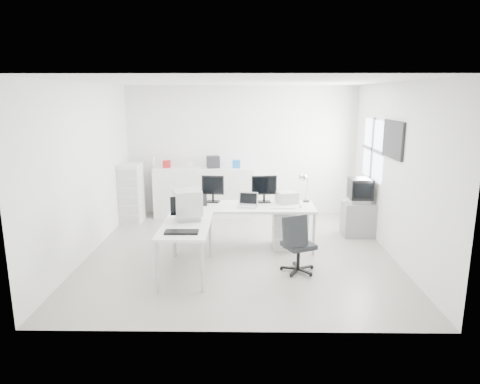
{
  "coord_description": "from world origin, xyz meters",
  "views": [
    {
      "loc": [
        0.09,
        -6.83,
        2.59
      ],
      "look_at": [
        0.0,
        0.2,
        1.0
      ],
      "focal_mm": 32.0,
      "sensor_mm": 36.0,
      "label": 1
    }
  ],
  "objects_px": {
    "drawer_pedestal": "(284,230)",
    "laser_printer": "(287,197)",
    "lcd_monitor_large": "(264,189)",
    "inkjet_printer": "(195,200)",
    "crt_tv": "(360,191)",
    "filing_cabinet": "(131,193)",
    "crt_monitor": "(188,205)",
    "office_chair": "(299,242)",
    "side_desk": "(186,249)",
    "sideboard": "(204,192)",
    "lcd_monitor_small": "(213,188)",
    "laptop": "(247,200)",
    "tv_cabinet": "(358,219)",
    "main_desk": "(244,227)"
  },
  "relations": [
    {
      "from": "drawer_pedestal",
      "to": "laser_printer",
      "type": "xyz_separation_m",
      "value": [
        0.05,
        0.17,
        0.55
      ]
    },
    {
      "from": "laptop",
      "to": "office_chair",
      "type": "xyz_separation_m",
      "value": [
        0.77,
        -0.94,
        -0.41
      ]
    },
    {
      "from": "side_desk",
      "to": "lcd_monitor_small",
      "type": "relative_size",
      "value": 2.85
    },
    {
      "from": "lcd_monitor_small",
      "to": "filing_cabinet",
      "type": "height_order",
      "value": "lcd_monitor_small"
    },
    {
      "from": "inkjet_printer",
      "to": "lcd_monitor_large",
      "type": "distance_m",
      "value": 1.22
    },
    {
      "from": "inkjet_printer",
      "to": "sideboard",
      "type": "height_order",
      "value": "sideboard"
    },
    {
      "from": "lcd_monitor_large",
      "to": "sideboard",
      "type": "bearing_deg",
      "value": 116.64
    },
    {
      "from": "laser_printer",
      "to": "sideboard",
      "type": "bearing_deg",
      "value": 113.66
    },
    {
      "from": "main_desk",
      "to": "drawer_pedestal",
      "type": "relative_size",
      "value": 4.0
    },
    {
      "from": "lcd_monitor_large",
      "to": "laptop",
      "type": "height_order",
      "value": "lcd_monitor_large"
    },
    {
      "from": "lcd_monitor_small",
      "to": "crt_tv",
      "type": "relative_size",
      "value": 0.98
    },
    {
      "from": "drawer_pedestal",
      "to": "office_chair",
      "type": "bearing_deg",
      "value": -83.93
    },
    {
      "from": "lcd_monitor_small",
      "to": "laptop",
      "type": "height_order",
      "value": "lcd_monitor_small"
    },
    {
      "from": "crt_monitor",
      "to": "crt_tv",
      "type": "bearing_deg",
      "value": 10.35
    },
    {
      "from": "sideboard",
      "to": "crt_monitor",
      "type": "bearing_deg",
      "value": -89.55
    },
    {
      "from": "laptop",
      "to": "filing_cabinet",
      "type": "bearing_deg",
      "value": 156.21
    },
    {
      "from": "lcd_monitor_small",
      "to": "laser_printer",
      "type": "bearing_deg",
      "value": 5.46
    },
    {
      "from": "main_desk",
      "to": "lcd_monitor_small",
      "type": "relative_size",
      "value": 4.89
    },
    {
      "from": "drawer_pedestal",
      "to": "tv_cabinet",
      "type": "bearing_deg",
      "value": 23.73
    },
    {
      "from": "main_desk",
      "to": "filing_cabinet",
      "type": "bearing_deg",
      "value": 146.67
    },
    {
      "from": "laptop",
      "to": "filing_cabinet",
      "type": "distance_m",
      "value": 2.92
    },
    {
      "from": "side_desk",
      "to": "lcd_monitor_small",
      "type": "distance_m",
      "value": 1.52
    },
    {
      "from": "inkjet_printer",
      "to": "lcd_monitor_small",
      "type": "xyz_separation_m",
      "value": [
        0.3,
        0.15,
        0.17
      ]
    },
    {
      "from": "lcd_monitor_large",
      "to": "laptop",
      "type": "bearing_deg",
      "value": -138.96
    },
    {
      "from": "drawer_pedestal",
      "to": "filing_cabinet",
      "type": "xyz_separation_m",
      "value": [
        -3.05,
        1.5,
        0.32
      ]
    },
    {
      "from": "lcd_monitor_large",
      "to": "inkjet_printer",
      "type": "bearing_deg",
      "value": 178.76
    },
    {
      "from": "laptop",
      "to": "laser_printer",
      "type": "distance_m",
      "value": 0.77
    },
    {
      "from": "office_chair",
      "to": "sideboard",
      "type": "distance_m",
      "value": 3.48
    },
    {
      "from": "main_desk",
      "to": "laser_printer",
      "type": "bearing_deg",
      "value": 16.35
    },
    {
      "from": "crt_tv",
      "to": "drawer_pedestal",
      "type": "bearing_deg",
      "value": -156.27
    },
    {
      "from": "lcd_monitor_large",
      "to": "sideboard",
      "type": "xyz_separation_m",
      "value": [
        -1.22,
        1.75,
        -0.44
      ]
    },
    {
      "from": "laptop",
      "to": "tv_cabinet",
      "type": "distance_m",
      "value": 2.31
    },
    {
      "from": "side_desk",
      "to": "office_chair",
      "type": "bearing_deg",
      "value": 1.93
    },
    {
      "from": "inkjet_printer",
      "to": "crt_tv",
      "type": "height_order",
      "value": "crt_tv"
    },
    {
      "from": "main_desk",
      "to": "drawer_pedestal",
      "type": "distance_m",
      "value": 0.71
    },
    {
      "from": "main_desk",
      "to": "sideboard",
      "type": "height_order",
      "value": "sideboard"
    },
    {
      "from": "laptop",
      "to": "lcd_monitor_small",
      "type": "bearing_deg",
      "value": 160.39
    },
    {
      "from": "side_desk",
      "to": "crt_tv",
      "type": "height_order",
      "value": "crt_tv"
    },
    {
      "from": "laser_printer",
      "to": "crt_tv",
      "type": "height_order",
      "value": "crt_tv"
    },
    {
      "from": "drawer_pedestal",
      "to": "lcd_monitor_large",
      "type": "bearing_deg",
      "value": 150.26
    },
    {
      "from": "lcd_monitor_large",
      "to": "main_desk",
      "type": "bearing_deg",
      "value": -152.82
    },
    {
      "from": "laptop",
      "to": "sideboard",
      "type": "distance_m",
      "value": 2.31
    },
    {
      "from": "laser_printer",
      "to": "filing_cabinet",
      "type": "xyz_separation_m",
      "value": [
        -3.1,
        1.33,
        -0.23
      ]
    },
    {
      "from": "lcd_monitor_small",
      "to": "laser_printer",
      "type": "height_order",
      "value": "lcd_monitor_small"
    },
    {
      "from": "drawer_pedestal",
      "to": "lcd_monitor_large",
      "type": "relative_size",
      "value": 1.31
    },
    {
      "from": "lcd_monitor_small",
      "to": "laser_printer",
      "type": "distance_m",
      "value": 1.31
    },
    {
      "from": "side_desk",
      "to": "laser_printer",
      "type": "relative_size",
      "value": 4.11
    },
    {
      "from": "tv_cabinet",
      "to": "crt_tv",
      "type": "relative_size",
      "value": 1.27
    },
    {
      "from": "crt_monitor",
      "to": "office_chair",
      "type": "bearing_deg",
      "value": -23.42
    },
    {
      "from": "lcd_monitor_large",
      "to": "crt_monitor",
      "type": "relative_size",
      "value": 1.02
    }
  ]
}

